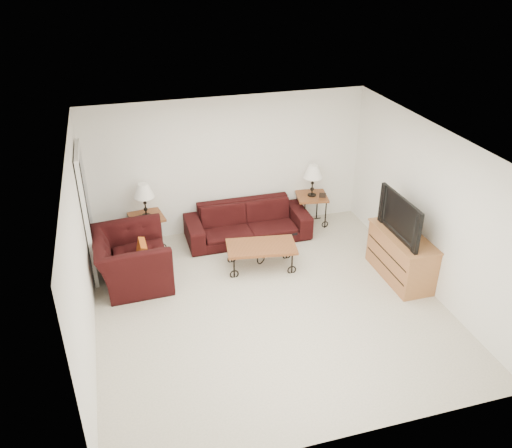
% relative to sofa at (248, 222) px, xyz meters
% --- Properties ---
extents(ground, '(5.00, 5.00, 0.00)m').
position_rel_sofa_xyz_m(ground, '(-0.22, -2.02, -0.32)').
color(ground, beige).
rests_on(ground, ground).
extents(wall_back, '(5.00, 0.02, 2.50)m').
position_rel_sofa_xyz_m(wall_back, '(-0.22, 0.48, 0.93)').
color(wall_back, white).
rests_on(wall_back, ground).
extents(wall_front, '(5.00, 0.02, 2.50)m').
position_rel_sofa_xyz_m(wall_front, '(-0.22, -4.52, 0.93)').
color(wall_front, white).
rests_on(wall_front, ground).
extents(wall_left, '(0.02, 5.00, 2.50)m').
position_rel_sofa_xyz_m(wall_left, '(-2.72, -2.02, 0.93)').
color(wall_left, white).
rests_on(wall_left, ground).
extents(wall_right, '(0.02, 5.00, 2.50)m').
position_rel_sofa_xyz_m(wall_right, '(2.28, -2.02, 0.93)').
color(wall_right, white).
rests_on(wall_right, ground).
extents(ceiling, '(5.00, 5.00, 0.00)m').
position_rel_sofa_xyz_m(ceiling, '(-0.22, -2.02, 2.18)').
color(ceiling, white).
rests_on(ceiling, wall_back).
extents(doorway, '(0.08, 0.94, 2.04)m').
position_rel_sofa_xyz_m(doorway, '(-2.69, -0.37, 0.70)').
color(doorway, black).
rests_on(doorway, ground).
extents(sofa, '(2.21, 0.86, 0.65)m').
position_rel_sofa_xyz_m(sofa, '(0.00, 0.00, 0.00)').
color(sofa, black).
rests_on(sofa, ground).
extents(side_table_left, '(0.64, 0.64, 0.61)m').
position_rel_sofa_xyz_m(side_table_left, '(-1.76, 0.18, -0.02)').
color(side_table_left, brown).
rests_on(side_table_left, ground).
extents(side_table_right, '(0.64, 0.64, 0.61)m').
position_rel_sofa_xyz_m(side_table_right, '(1.29, 0.18, -0.02)').
color(side_table_right, brown).
rests_on(side_table_right, ground).
extents(lamp_left, '(0.39, 0.39, 0.61)m').
position_rel_sofa_xyz_m(lamp_left, '(-1.76, 0.18, 0.58)').
color(lamp_left, black).
rests_on(lamp_left, side_table_left).
extents(lamp_right, '(0.40, 0.40, 0.61)m').
position_rel_sofa_xyz_m(lamp_right, '(1.29, 0.18, 0.59)').
color(lamp_right, black).
rests_on(lamp_right, side_table_right).
extents(photo_frame_left, '(0.12, 0.06, 0.10)m').
position_rel_sofa_xyz_m(photo_frame_left, '(-1.91, 0.03, 0.33)').
color(photo_frame_left, black).
rests_on(photo_frame_left, side_table_left).
extents(photo_frame_right, '(0.12, 0.06, 0.10)m').
position_rel_sofa_xyz_m(photo_frame_right, '(1.44, 0.03, 0.33)').
color(photo_frame_right, black).
rests_on(photo_frame_right, side_table_right).
extents(coffee_table, '(1.20, 0.76, 0.42)m').
position_rel_sofa_xyz_m(coffee_table, '(-0.04, -1.02, -0.11)').
color(coffee_table, brown).
rests_on(coffee_table, ground).
extents(armchair, '(1.15, 1.31, 0.82)m').
position_rel_sofa_xyz_m(armchair, '(-2.09, -0.84, 0.09)').
color(armchair, black).
rests_on(armchair, ground).
extents(throw_pillow, '(0.11, 0.38, 0.37)m').
position_rel_sofa_xyz_m(throw_pillow, '(-1.94, -0.89, 0.20)').
color(throw_pillow, '#BA4317').
rests_on(throw_pillow, armchair).
extents(tv_stand, '(0.53, 1.28, 0.77)m').
position_rel_sofa_xyz_m(tv_stand, '(2.01, -1.88, 0.06)').
color(tv_stand, '#AE7540').
rests_on(tv_stand, ground).
extents(television, '(0.15, 1.15, 0.66)m').
position_rel_sofa_xyz_m(television, '(1.99, -1.88, 0.78)').
color(television, black).
rests_on(television, tv_stand).
extents(backpack, '(0.36, 0.31, 0.39)m').
position_rel_sofa_xyz_m(backpack, '(0.71, -0.28, -0.13)').
color(backpack, black).
rests_on(backpack, ground).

